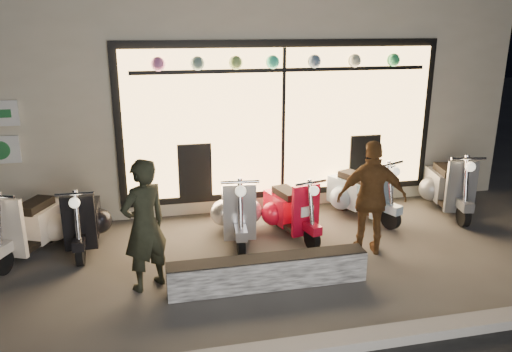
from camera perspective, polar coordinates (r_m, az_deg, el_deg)
The scene contains 12 objects.
ground at distance 6.91m, azimuth 0.82°, elevation -9.81°, with size 40.00×40.00×0.00m, color #383533.
kerb at distance 5.24m, azimuth 6.23°, elevation -18.88°, with size 40.00×0.25×0.12m, color slate.
shop_building at distance 11.12m, azimuth -5.25°, elevation 11.74°, with size 10.20×6.23×4.20m.
graffiti_barrier at distance 6.24m, azimuth 1.41°, elevation -10.90°, with size 2.47×0.28×0.40m, color black.
scooter_silver at distance 7.61m, azimuth -2.21°, elevation -3.77°, with size 0.56×1.46×1.04m.
scooter_red at distance 7.73m, azimuth 3.72°, elevation -3.70°, with size 0.63×1.35×0.96m.
scooter_black at distance 7.72m, azimuth -19.03°, elevation -4.68°, with size 0.43×1.34×0.97m.
scooter_cream at distance 7.77m, azimuth -23.95°, elevation -4.94°, with size 0.84×1.40×1.02m.
scooter_blue at distance 8.55m, azimuth 11.44°, elevation -1.78°, with size 0.82×1.41×1.02m.
scooter_grey at distance 9.25m, azimuth 20.98°, elevation -1.01°, with size 0.69×1.51×1.08m.
man at distance 6.11m, azimuth -12.63°, elevation -5.52°, with size 0.60×0.39×1.64m, color black.
woman at distance 7.07m, azimuth 13.10°, elevation -2.50°, with size 0.95×0.40×1.62m, color brown.
Camera 1 is at (-1.45, -5.99, 3.13)m, focal length 35.00 mm.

